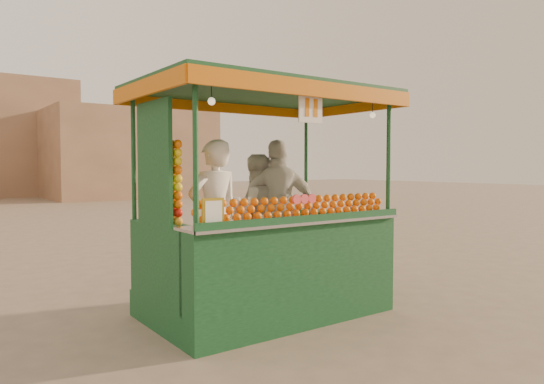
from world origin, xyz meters
TOP-DOWN VIEW (x-y plane):
  - ground at (0.00, 0.00)m, footprint 90.00×90.00m
  - building_right at (7.00, 24.00)m, footprint 9.00×6.00m
  - juice_cart at (-0.06, -0.10)m, footprint 3.05×1.98m
  - vendor_left at (-0.66, 0.08)m, footprint 0.68×0.46m
  - vendor_middle at (0.29, 0.63)m, footprint 0.92×0.79m
  - vendor_right at (0.52, 0.40)m, footprint 1.18×0.86m

SIDE VIEW (x-z plane):
  - ground at x=0.00m, z-range 0.00..0.00m
  - juice_cart at x=-0.06m, z-range -0.48..2.29m
  - vendor_middle at x=0.29m, z-range 0.32..1.98m
  - vendor_left at x=-0.66m, z-range 0.32..2.13m
  - vendor_right at x=0.52m, z-range 0.32..2.18m
  - building_right at x=7.00m, z-range 0.00..5.00m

